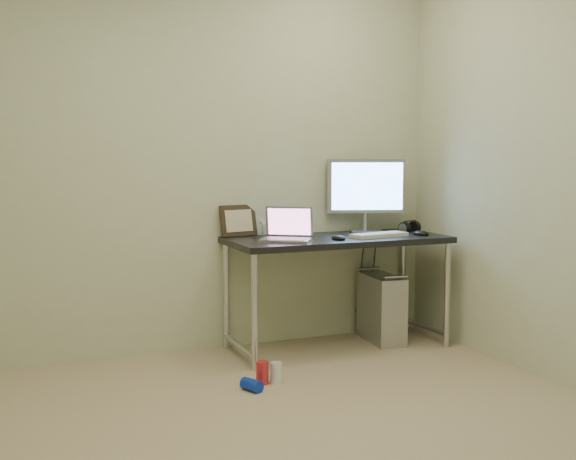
# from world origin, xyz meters

# --- Properties ---
(floor) EXTENTS (3.50, 3.50, 0.00)m
(floor) POSITION_xyz_m (0.00, 0.00, 0.00)
(floor) COLOR tan
(floor) RESTS_ON ground
(wall_back) EXTENTS (3.50, 0.02, 2.50)m
(wall_back) POSITION_xyz_m (0.00, 1.75, 1.25)
(wall_back) COLOR beige
(wall_back) RESTS_ON ground
(desk) EXTENTS (1.45, 0.63, 0.75)m
(desk) POSITION_xyz_m (0.93, 1.43, 0.66)
(desk) COLOR black
(desk) RESTS_ON ground
(tower_computer) EXTENTS (0.24, 0.46, 0.49)m
(tower_computer) POSITION_xyz_m (1.30, 1.48, 0.23)
(tower_computer) COLOR #B2B1B7
(tower_computer) RESTS_ON ground
(cable_a) EXTENTS (0.01, 0.16, 0.69)m
(cable_a) POSITION_xyz_m (1.25, 1.70, 0.40)
(cable_a) COLOR black
(cable_a) RESTS_ON ground
(cable_b) EXTENTS (0.02, 0.11, 0.71)m
(cable_b) POSITION_xyz_m (1.34, 1.68, 0.38)
(cable_b) COLOR black
(cable_b) RESTS_ON ground
(can_red) EXTENTS (0.08, 0.08, 0.13)m
(can_red) POSITION_xyz_m (0.20, 0.90, 0.06)
(can_red) COLOR red
(can_red) RESTS_ON ground
(can_white) EXTENTS (0.09, 0.09, 0.12)m
(can_white) POSITION_xyz_m (0.28, 0.88, 0.06)
(can_white) COLOR white
(can_white) RESTS_ON ground
(can_blue) EXTENTS (0.11, 0.14, 0.07)m
(can_blue) POSITION_xyz_m (0.10, 0.81, 0.03)
(can_blue) COLOR #0E2BB7
(can_blue) RESTS_ON ground
(laptop) EXTENTS (0.39, 0.38, 0.21)m
(laptop) POSITION_xyz_m (0.55, 1.37, 0.80)
(laptop) COLOR #9D9EA4
(laptop) RESTS_ON desk
(monitor) EXTENTS (0.53, 0.23, 0.51)m
(monitor) POSITION_xyz_m (1.25, 1.61, 1.05)
(monitor) COLOR #9D9EA4
(monitor) RESTS_ON desk
(keyboard) EXTENTS (0.42, 0.20, 0.02)m
(keyboard) POSITION_xyz_m (1.19, 1.33, 0.76)
(keyboard) COLOR silver
(keyboard) RESTS_ON desk
(mouse_right) EXTENTS (0.11, 0.14, 0.04)m
(mouse_right) POSITION_xyz_m (1.50, 1.30, 0.77)
(mouse_right) COLOR black
(mouse_right) RESTS_ON desk
(mouse_left) EXTENTS (0.10, 0.12, 0.04)m
(mouse_left) POSITION_xyz_m (0.87, 1.28, 0.77)
(mouse_left) COLOR black
(mouse_left) RESTS_ON desk
(headphones) EXTENTS (0.17, 0.10, 0.10)m
(headphones) POSITION_xyz_m (1.56, 1.54, 0.78)
(headphones) COLOR black
(headphones) RESTS_ON desk
(picture_frame) EXTENTS (0.27, 0.12, 0.21)m
(picture_frame) POSITION_xyz_m (0.34, 1.73, 0.85)
(picture_frame) COLOR black
(picture_frame) RESTS_ON desk
(webcam) EXTENTS (0.04, 0.04, 0.12)m
(webcam) POSITION_xyz_m (0.50, 1.67, 0.83)
(webcam) COLOR silver
(webcam) RESTS_ON desk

